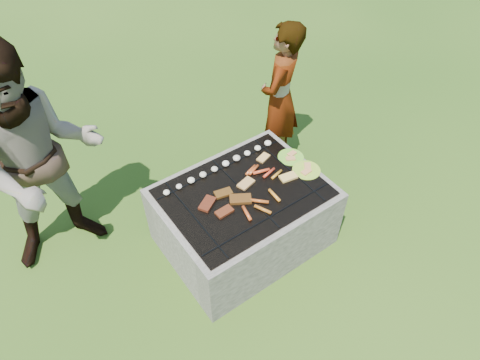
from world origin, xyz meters
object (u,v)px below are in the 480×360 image
at_px(plate_near, 306,170).
at_px(cook, 280,99).
at_px(plate_far, 291,157).
at_px(bystander, 42,163).
at_px(fire_pit, 243,219).

xyz_separation_m(plate_near, cook, (0.34, 0.77, 0.14)).
xyz_separation_m(plate_far, plate_near, (0.00, -0.20, 0.00)).
relative_size(plate_near, bystander, 0.13).
bearing_deg(cook, bystander, -35.87).
distance_m(plate_near, cook, 0.85).
height_order(plate_far, cook, cook).
xyz_separation_m(plate_far, bystander, (-1.76, 0.74, 0.34)).
bearing_deg(fire_pit, bystander, 145.42).
distance_m(fire_pit, plate_far, 0.66).
xyz_separation_m(fire_pit, plate_near, (0.56, -0.11, 0.33)).
height_order(fire_pit, cook, cook).
relative_size(plate_near, cook, 0.16).
relative_size(fire_pit, plate_far, 5.32).
bearing_deg(plate_far, cook, 59.18).
distance_m(plate_far, cook, 0.68).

